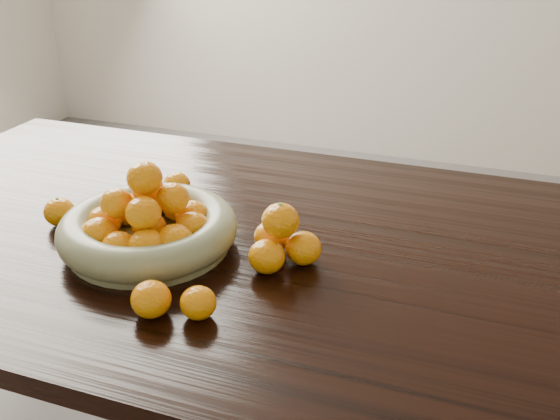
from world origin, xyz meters
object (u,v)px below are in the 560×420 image
(orange_pyramid, at_px, (281,240))
(loose_orange_0, at_px, (60,212))
(fruit_bowl, at_px, (148,226))
(dining_table, at_px, (279,279))

(orange_pyramid, bearing_deg, loose_orange_0, -178.69)
(fruit_bowl, height_order, loose_orange_0, fruit_bowl)
(fruit_bowl, bearing_deg, orange_pyramid, 6.91)
(orange_pyramid, relative_size, loose_orange_0, 2.16)
(fruit_bowl, distance_m, loose_orange_0, 0.23)
(dining_table, distance_m, loose_orange_0, 0.48)
(dining_table, bearing_deg, orange_pyramid, -68.10)
(fruit_bowl, distance_m, orange_pyramid, 0.26)
(dining_table, relative_size, fruit_bowl, 5.73)
(fruit_bowl, relative_size, loose_orange_0, 5.37)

